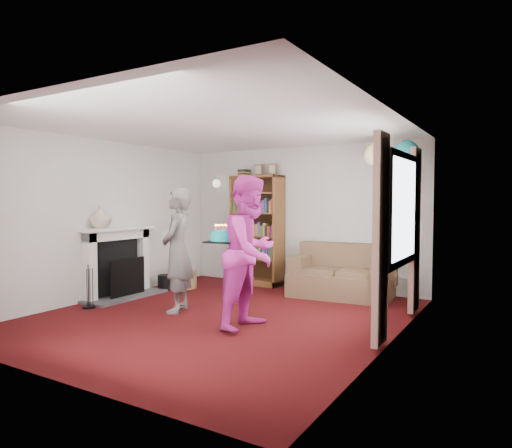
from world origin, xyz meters
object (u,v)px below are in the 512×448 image
Objects in this scene: bookcase at (258,231)px; sofa at (342,277)px; person_striped at (178,250)px; person_magenta at (251,252)px; birthday_cake at (223,237)px.

bookcase is 1.86m from sofa.
person_magenta is (1.29, -0.15, 0.07)m from person_striped.
person_magenta is at bearing -60.98° from bookcase.
birthday_cake is at bearing -68.12° from bookcase.
bookcase is at bearing 158.97° from person_striped.
bookcase is at bearing 111.88° from birthday_cake.
birthday_cake is at bearing 107.32° from person_magenta.
person_striped is (0.11, -2.37, -0.12)m from bookcase.
birthday_cake is (-0.67, -2.39, 0.78)m from sofa.
person_magenta is (-0.32, -2.29, 0.61)m from sofa.
sofa is at bearing -7.81° from bookcase.
birthday_cake is at bearing -110.51° from sofa.
birthday_cake is (-0.35, -0.10, 0.17)m from person_magenta.
person_magenta is at bearing 15.66° from birthday_cake.
bookcase is 2.83m from birthday_cake.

